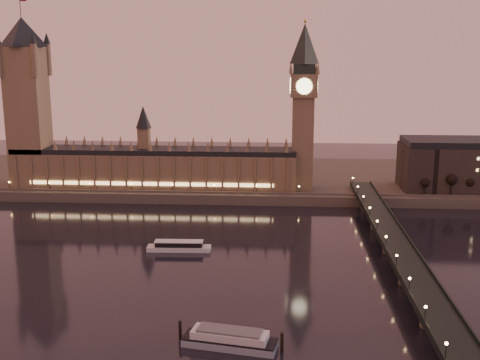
% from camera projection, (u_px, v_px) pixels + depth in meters
% --- Properties ---
extents(ground, '(700.00, 700.00, 0.00)m').
position_uv_depth(ground, '(189.00, 263.00, 267.47)').
color(ground, black).
rests_on(ground, ground).
extents(far_embankment, '(560.00, 130.00, 6.00)m').
position_uv_depth(far_embankment, '(265.00, 178.00, 425.73)').
color(far_embankment, '#423D35').
rests_on(far_embankment, ground).
extents(palace_of_westminster, '(180.00, 26.62, 52.00)m').
position_uv_depth(palace_of_westminster, '(154.00, 163.00, 383.22)').
color(palace_of_westminster, brown).
rests_on(palace_of_westminster, ground).
extents(victoria_tower, '(31.68, 31.68, 118.00)m').
position_uv_depth(victoria_tower, '(27.00, 93.00, 378.74)').
color(victoria_tower, brown).
rests_on(victoria_tower, ground).
extents(big_ben, '(17.68, 17.68, 104.00)m').
position_uv_depth(big_ben, '(303.00, 97.00, 368.21)').
color(big_ben, brown).
rests_on(big_ben, ground).
extents(westminster_bridge, '(13.20, 260.00, 15.30)m').
position_uv_depth(westminster_bridge, '(398.00, 255.00, 260.53)').
color(westminster_bridge, black).
rests_on(westminster_bridge, ground).
extents(bare_tree_0, '(5.58, 5.58, 11.34)m').
position_uv_depth(bare_tree_0, '(424.00, 182.00, 362.60)').
color(bare_tree_0, black).
rests_on(bare_tree_0, ground).
extents(bare_tree_1, '(5.58, 5.58, 11.34)m').
position_uv_depth(bare_tree_1, '(448.00, 182.00, 361.70)').
color(bare_tree_1, black).
rests_on(bare_tree_1, ground).
extents(bare_tree_2, '(5.58, 5.58, 11.34)m').
position_uv_depth(bare_tree_2, '(473.00, 182.00, 360.80)').
color(bare_tree_2, black).
rests_on(bare_tree_2, ground).
extents(cruise_boat_a, '(30.03, 7.44, 4.77)m').
position_uv_depth(cruise_boat_a, '(179.00, 246.00, 282.83)').
color(cruise_boat_a, silver).
rests_on(cruise_boat_a, ground).
extents(moored_barge, '(34.27, 13.87, 6.39)m').
position_uv_depth(moored_barge, '(230.00, 339.00, 191.55)').
color(moored_barge, '#8394A7').
rests_on(moored_barge, ground).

